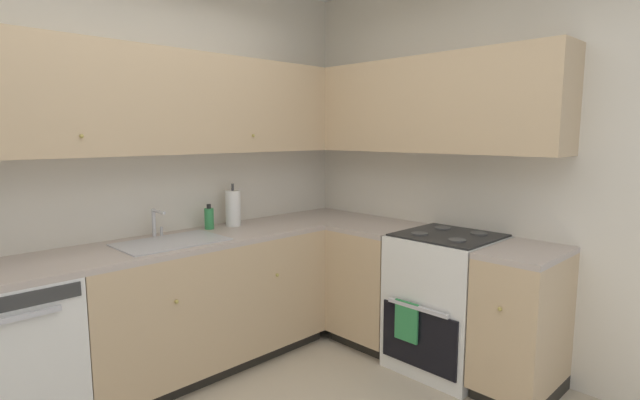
{
  "coord_description": "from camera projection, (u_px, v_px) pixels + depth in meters",
  "views": [
    {
      "loc": [
        -1.2,
        -1.45,
        1.57
      ],
      "look_at": [
        0.96,
        0.75,
        1.14
      ],
      "focal_mm": 26.94,
      "sensor_mm": 36.0,
      "label": 1
    }
  ],
  "objects": [
    {
      "name": "lower_cabinets_right",
      "position": [
        432.0,
        300.0,
        3.29
      ],
      "size": [
        0.62,
        1.55,
        0.87
      ],
      "color": "tan",
      "rests_on": "ground_plane"
    },
    {
      "name": "upper_cabinets_back",
      "position": [
        164.0,
        103.0,
        3.03
      ],
      "size": [
        2.57,
        0.34,
        0.64
      ],
      "color": "tan"
    },
    {
      "name": "sink",
      "position": [
        172.0,
        249.0,
        2.98
      ],
      "size": [
        0.64,
        0.4,
        0.1
      ],
      "color": "#B7B7BC",
      "rests_on": "countertop_back"
    },
    {
      "name": "faucet",
      "position": [
        156.0,
        220.0,
        3.11
      ],
      "size": [
        0.07,
        0.16,
        0.19
      ],
      "color": "silver",
      "rests_on": "countertop_back"
    },
    {
      "name": "lower_cabinets_back",
      "position": [
        205.0,
        303.0,
        3.23
      ],
      "size": [
        1.68,
        0.62,
        0.87
      ],
      "color": "tan",
      "rests_on": "ground_plane"
    },
    {
      "name": "paper_towel_roll",
      "position": [
        233.0,
        208.0,
        3.5
      ],
      "size": [
        0.11,
        0.11,
        0.32
      ],
      "color": "white",
      "rests_on": "countertop_back"
    },
    {
      "name": "countertop_right",
      "position": [
        433.0,
        237.0,
        3.23
      ],
      "size": [
        0.6,
        1.55,
        0.03
      ],
      "color": "#B7A89E",
      "rests_on": "lower_cabinets_right"
    },
    {
      "name": "wall_back",
      "position": [
        115.0,
        169.0,
        3.04
      ],
      "size": [
        3.83,
        0.05,
        2.7
      ],
      "primitive_type": "cube",
      "color": "silver",
      "rests_on": "ground_plane"
    },
    {
      "name": "oven_range",
      "position": [
        447.0,
        300.0,
        3.23
      ],
      "size": [
        0.68,
        0.62,
        1.05
      ],
      "color": "white",
      "rests_on": "ground_plane"
    },
    {
      "name": "upper_cabinets_right",
      "position": [
        414.0,
        106.0,
        3.41
      ],
      "size": [
        0.32,
        2.1,
        0.64
      ],
      "color": "tan"
    },
    {
      "name": "dishwasher",
      "position": [
        7.0,
        360.0,
        2.43
      ],
      "size": [
        0.6,
        0.63,
        0.87
      ],
      "color": "white",
      "rests_on": "ground_plane"
    },
    {
      "name": "countertop_back",
      "position": [
        203.0,
        239.0,
        3.16
      ],
      "size": [
        2.89,
        0.6,
        0.03
      ],
      "primitive_type": "cube",
      "color": "#B7A89E",
      "rests_on": "lower_cabinets_back"
    },
    {
      "name": "soap_bottle",
      "position": [
        209.0,
        218.0,
        3.39
      ],
      "size": [
        0.07,
        0.07,
        0.18
      ],
      "color": "#338C4C",
      "rests_on": "countertop_back"
    },
    {
      "name": "wall_right",
      "position": [
        497.0,
        168.0,
        3.2
      ],
      "size": [
        0.05,
        3.3,
        2.7
      ],
      "primitive_type": "cube",
      "color": "silver",
      "rests_on": "ground_plane"
    }
  ]
}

